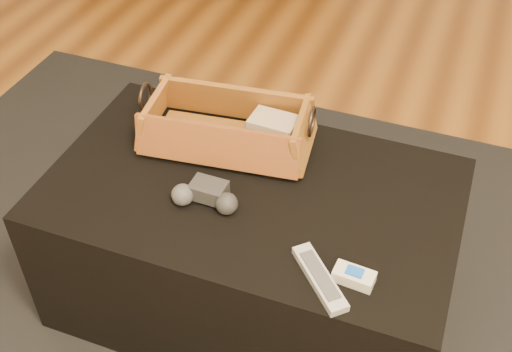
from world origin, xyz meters
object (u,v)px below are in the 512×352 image
(ottoman, at_px, (252,246))
(game_controller, at_px, (206,196))
(tv_remote, at_px, (218,139))
(wicker_basket, at_px, (227,129))
(cream_gadget, at_px, (354,276))
(silver_remote, at_px, (320,278))

(ottoman, distance_m, game_controller, 0.26)
(tv_remote, height_order, wicker_basket, wicker_basket)
(tv_remote, relative_size, game_controller, 1.39)
(wicker_basket, bearing_deg, tv_remote, -136.40)
(ottoman, height_order, cream_gadget, cream_gadget)
(ottoman, relative_size, wicker_basket, 2.18)
(game_controller, distance_m, cream_gadget, 0.39)
(ottoman, relative_size, tv_remote, 4.36)
(tv_remote, bearing_deg, game_controller, -86.85)
(wicker_basket, xyz_separation_m, silver_remote, (0.35, -0.35, -0.04))
(game_controller, bearing_deg, ottoman, 49.19)
(wicker_basket, distance_m, game_controller, 0.23)
(wicker_basket, distance_m, silver_remote, 0.50)
(silver_remote, height_order, cream_gadget, cream_gadget)
(silver_remote, bearing_deg, cream_gadget, 21.00)
(ottoman, height_order, silver_remote, silver_remote)
(tv_remote, xyz_separation_m, game_controller, (0.06, -0.20, -0.00))
(ottoman, distance_m, wicker_basket, 0.32)
(wicker_basket, xyz_separation_m, cream_gadget, (0.42, -0.33, -0.04))
(wicker_basket, bearing_deg, silver_remote, -44.94)
(ottoman, bearing_deg, wicker_basket, 131.13)
(game_controller, bearing_deg, cream_gadget, -15.12)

